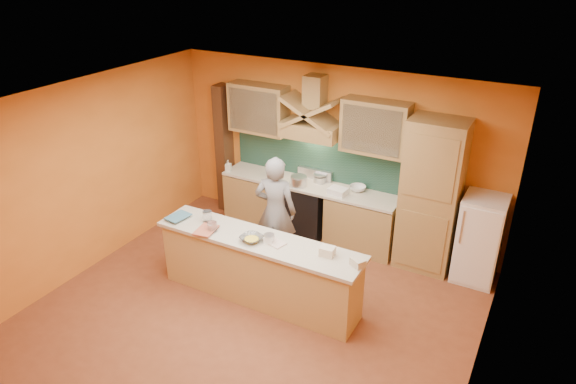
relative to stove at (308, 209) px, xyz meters
The scene contains 36 objects.
floor 2.27m from the stove, 82.23° to the right, with size 5.50×5.00×0.01m, color brown.
ceiling 3.23m from the stove, 82.23° to the right, with size 5.50×5.00×0.01m, color white.
wall_back 1.04m from the stove, 45.00° to the left, with size 5.50×0.02×2.80m, color orange.
wall_front 4.80m from the stove, 86.35° to the right, with size 5.50×0.02×2.80m, color orange.
wall_left 3.43m from the stove, 138.08° to the right, with size 0.02×5.00×2.80m, color orange.
wall_right 3.88m from the stove, 35.80° to the right, with size 0.02×5.00×2.80m, color orange.
base_cabinet_left 0.95m from the stove, behind, with size 1.10×0.60×0.86m, color #A2804A.
base_cabinet_right 0.95m from the stove, ahead, with size 1.10×0.60×0.86m, color #A2804A.
counter_top 0.45m from the stove, behind, with size 3.00×0.62×0.04m, color beige.
stove is the anchor object (origin of this frame).
backsplash 0.85m from the stove, 90.00° to the left, with size 3.00×0.03×0.70m, color #19382E.
range_hood 1.37m from the stove, 90.00° to the left, with size 0.92×0.50×0.24m, color #A2804A.
hood_chimney 1.96m from the stove, 90.00° to the left, with size 0.30×0.30×0.50m, color #A2804A.
upper_cabinet_left 1.85m from the stove, behind, with size 1.00×0.35×0.80m, color #A2804A.
upper_cabinet_right 1.85m from the stove, ahead, with size 1.00×0.35×0.80m, color #A2804A.
pantry_column 2.07m from the stove, ahead, with size 0.80×0.60×2.30m, color #A2804A.
fridge 2.71m from the stove, ahead, with size 0.58×0.60×1.30m, color white.
trim_column_left 1.89m from the stove, behind, with size 0.20×0.30×2.30m, color #472816.
island_body 1.91m from the stove, 83.99° to the right, with size 2.80×0.55×0.88m, color tan.
island_top 1.97m from the stove, 83.99° to the right, with size 2.90×0.62×0.05m, color beige.
person 1.07m from the stove, 93.39° to the right, with size 0.63×0.41×1.72m, color gray.
pot_large 0.57m from the stove, 127.98° to the right, with size 0.26×0.26×0.17m, color silver.
pot_small 0.55m from the stove, 48.69° to the left, with size 0.21×0.21×0.13m, color silver.
soap_bottle_a 1.56m from the stove, behind, with size 0.09×0.09×0.20m, color beige.
soap_bottle_b 0.89m from the stove, behind, with size 0.09×0.09×0.22m, color #325C8C.
bowl_back 0.95m from the stove, ahead, with size 0.26×0.26×0.08m, color silver.
dish_rack 0.78m from the stove, 13.27° to the right, with size 0.28×0.22×0.10m, color white.
book_lower 2.25m from the stove, 106.85° to the right, with size 0.25×0.34×0.03m, color #B75B41.
book_upper 2.35m from the stove, 121.05° to the right, with size 0.24×0.33×0.02m, color teal.
jar_large 2.04m from the stove, 109.60° to the right, with size 0.13×0.13×0.16m, color white.
jar_small 2.15m from the stove, 102.26° to the right, with size 0.13×0.13×0.13m, color silver.
kitchen_scale 2.03m from the stove, 78.82° to the right, with size 0.12×0.12×0.10m, color white.
mixing_bowl 2.07m from the stove, 85.47° to the right, with size 0.28×0.28×0.07m, color silver.
cloth 2.02m from the stove, 76.26° to the right, with size 0.24×0.18×0.02m, color beige.
grocery_bag_a 2.24m from the stove, 57.65° to the right, with size 0.18×0.14×0.12m, color beige.
grocery_bag_b 2.51m from the stove, 49.91° to the right, with size 0.16×0.13×0.10m, color beige.
Camera 1 is at (3.00, -4.58, 4.40)m, focal length 32.00 mm.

